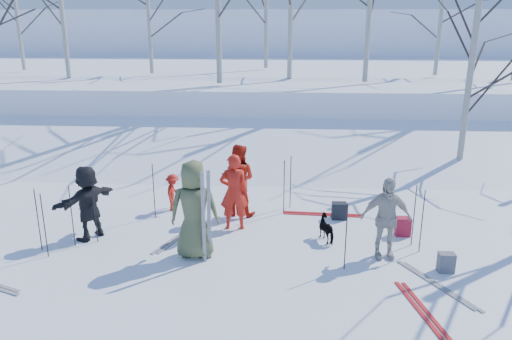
# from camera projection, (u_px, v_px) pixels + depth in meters

# --- Properties ---
(ground) EXTENTS (120.00, 120.00, 0.00)m
(ground) POSITION_uv_depth(u_px,v_px,m) (252.00, 252.00, 10.20)
(ground) COLOR white
(ground) RESTS_ON ground
(snow_ramp) EXTENTS (70.00, 9.49, 4.12)m
(snow_ramp) POSITION_uv_depth(u_px,v_px,m) (266.00, 154.00, 16.83)
(snow_ramp) COLOR white
(snow_ramp) RESTS_ON ground
(snow_plateau) EXTENTS (70.00, 18.00, 2.20)m
(snow_plateau) POSITION_uv_depth(u_px,v_px,m) (273.00, 88.00, 26.11)
(snow_plateau) COLOR white
(snow_plateau) RESTS_ON ground
(far_hill) EXTENTS (90.00, 30.00, 6.00)m
(far_hill) POSITION_uv_depth(u_px,v_px,m) (279.00, 45.00, 45.84)
(far_hill) COLOR white
(far_hill) RESTS_ON ground
(skier_olive_center) EXTENTS (1.00, 0.67, 1.99)m
(skier_olive_center) POSITION_uv_depth(u_px,v_px,m) (194.00, 210.00, 9.77)
(skier_olive_center) COLOR #4B5432
(skier_olive_center) RESTS_ON ground
(skier_red_north) EXTENTS (0.67, 0.47, 1.75)m
(skier_red_north) POSITION_uv_depth(u_px,v_px,m) (234.00, 192.00, 11.11)
(skier_red_north) COLOR red
(skier_red_north) RESTS_ON ground
(skier_redor_behind) EXTENTS (0.97, 0.82, 1.75)m
(skier_redor_behind) POSITION_uv_depth(u_px,v_px,m) (238.00, 180.00, 11.92)
(skier_redor_behind) COLOR #B31C0D
(skier_redor_behind) RESTS_ON ground
(skier_red_seated) EXTENTS (0.38, 0.62, 0.93)m
(skier_red_seated) POSITION_uv_depth(u_px,v_px,m) (173.00, 192.00, 12.29)
(skier_red_seated) COLOR red
(skier_red_seated) RESTS_ON ground
(skier_cream_east) EXTENTS (1.00, 0.46, 1.67)m
(skier_cream_east) POSITION_uv_depth(u_px,v_px,m) (386.00, 218.00, 9.77)
(skier_cream_east) COLOR beige
(skier_cream_east) RESTS_ON ground
(skier_grey_west) EXTENTS (1.20, 1.55, 1.63)m
(skier_grey_west) POSITION_uv_depth(u_px,v_px,m) (88.00, 202.00, 10.64)
(skier_grey_west) COLOR black
(skier_grey_west) RESTS_ON ground
(dog) EXTENTS (0.55, 0.71, 0.55)m
(dog) POSITION_uv_depth(u_px,v_px,m) (328.00, 228.00, 10.67)
(dog) COLOR black
(dog) RESTS_ON ground
(upright_ski_left) EXTENTS (0.09, 0.16, 1.90)m
(upright_ski_left) POSITION_uv_depth(u_px,v_px,m) (203.00, 217.00, 9.51)
(upright_ski_left) COLOR silver
(upright_ski_left) RESTS_ON ground
(upright_ski_right) EXTENTS (0.12, 0.23, 1.89)m
(upright_ski_right) POSITION_uv_depth(u_px,v_px,m) (209.00, 216.00, 9.59)
(upright_ski_right) COLOR silver
(upright_ski_right) RESTS_ON ground
(ski_pair_a) EXTENTS (0.94, 1.98, 0.02)m
(ski_pair_a) POSITION_uv_depth(u_px,v_px,m) (424.00, 312.00, 8.13)
(ski_pair_a) COLOR #B21919
(ski_pair_a) RESTS_ON ground
(ski_pair_c) EXTENTS (0.42, 1.92, 0.02)m
(ski_pair_c) POSITION_uv_depth(u_px,v_px,m) (323.00, 214.00, 12.13)
(ski_pair_c) COLOR #B21919
(ski_pair_c) RESTS_ON ground
(ski_pair_d) EXTENTS (1.80, 2.07, 0.02)m
(ski_pair_d) POSITION_uv_depth(u_px,v_px,m) (437.00, 285.00, 8.96)
(ski_pair_d) COLOR silver
(ski_pair_d) RESTS_ON ground
(ski_pair_e) EXTENTS (1.48, 2.04, 0.02)m
(ski_pair_e) POSITION_uv_depth(u_px,v_px,m) (180.00, 236.00, 10.93)
(ski_pair_e) COLOR silver
(ski_pair_e) RESTS_ON ground
(ski_pole_a) EXTENTS (0.02, 0.02, 1.34)m
(ski_pole_a) POSITION_uv_depth(u_px,v_px,m) (72.00, 216.00, 10.29)
(ski_pole_a) COLOR black
(ski_pole_a) RESTS_ON ground
(ski_pole_b) EXTENTS (0.02, 0.02, 1.34)m
(ski_pole_b) POSITION_uv_depth(u_px,v_px,m) (44.00, 226.00, 9.83)
(ski_pole_b) COLOR black
(ski_pole_b) RESTS_ON ground
(ski_pole_c) EXTENTS (0.02, 0.02, 1.34)m
(ski_pole_c) POSITION_uv_depth(u_px,v_px,m) (422.00, 221.00, 10.03)
(ski_pole_c) COLOR black
(ski_pole_c) RESTS_ON ground
(ski_pole_d) EXTENTS (0.02, 0.02, 1.34)m
(ski_pole_d) POSITION_uv_depth(u_px,v_px,m) (346.00, 237.00, 9.33)
(ski_pole_d) COLOR black
(ski_pole_d) RESTS_ON ground
(ski_pole_e) EXTENTS (0.02, 0.02, 1.34)m
(ski_pole_e) POSITION_uv_depth(u_px,v_px,m) (38.00, 220.00, 10.11)
(ski_pole_e) COLOR black
(ski_pole_e) RESTS_ON ground
(ski_pole_f) EXTENTS (0.02, 0.02, 1.34)m
(ski_pole_f) POSITION_uv_depth(u_px,v_px,m) (291.00, 182.00, 12.41)
(ski_pole_f) COLOR black
(ski_pole_f) RESTS_ON ground
(ski_pole_g) EXTENTS (0.02, 0.02, 1.34)m
(ski_pole_g) POSITION_uv_depth(u_px,v_px,m) (95.00, 213.00, 10.48)
(ski_pole_g) COLOR black
(ski_pole_g) RESTS_ON ground
(ski_pole_h) EXTENTS (0.02, 0.02, 1.34)m
(ski_pole_h) POSITION_uv_depth(u_px,v_px,m) (154.00, 191.00, 11.76)
(ski_pole_h) COLOR black
(ski_pole_h) RESTS_ON ground
(ski_pole_i) EXTENTS (0.02, 0.02, 1.34)m
(ski_pole_i) POSITION_uv_depth(u_px,v_px,m) (284.00, 187.00, 12.04)
(ski_pole_i) COLOR black
(ski_pole_i) RESTS_ON ground
(ski_pole_j) EXTENTS (0.02, 0.02, 1.34)m
(ski_pole_j) POSITION_uv_depth(u_px,v_px,m) (414.00, 216.00, 10.32)
(ski_pole_j) COLOR black
(ski_pole_j) RESTS_ON ground
(backpack_red) EXTENTS (0.32, 0.22, 0.42)m
(backpack_red) POSITION_uv_depth(u_px,v_px,m) (403.00, 226.00, 10.93)
(backpack_red) COLOR maroon
(backpack_red) RESTS_ON ground
(backpack_grey) EXTENTS (0.30, 0.20, 0.38)m
(backpack_grey) POSITION_uv_depth(u_px,v_px,m) (446.00, 262.00, 9.38)
(backpack_grey) COLOR #58595F
(backpack_grey) RESTS_ON ground
(backpack_dark) EXTENTS (0.34, 0.24, 0.40)m
(backpack_dark) POSITION_uv_depth(u_px,v_px,m) (339.00, 211.00, 11.84)
(backpack_dark) COLOR black
(backpack_dark) RESTS_ON ground
(birch_plateau_b) EXTENTS (3.65, 3.65, 4.36)m
(birch_plateau_b) POSITION_uv_depth(u_px,v_px,m) (149.00, 22.00, 21.30)
(birch_plateau_b) COLOR silver
(birch_plateau_b) RESTS_ON snow_plateau
(birch_plateau_c) EXTENTS (4.68, 4.68, 5.83)m
(birch_plateau_c) POSITION_uv_depth(u_px,v_px,m) (266.00, 5.00, 23.44)
(birch_plateau_c) COLOR silver
(birch_plateau_c) RESTS_ON snow_plateau
(birch_plateau_d) EXTENTS (3.72, 3.72, 4.45)m
(birch_plateau_d) POSITION_uv_depth(u_px,v_px,m) (18.00, 20.00, 22.72)
(birch_plateau_d) COLOR silver
(birch_plateau_d) RESTS_ON snow_plateau
(birch_plateau_e) EXTENTS (4.54, 4.54, 5.63)m
(birch_plateau_e) POSITION_uv_depth(u_px,v_px,m) (61.00, 6.00, 19.86)
(birch_plateau_e) COLOR silver
(birch_plateau_e) RESTS_ON snow_plateau
(birch_plateau_g) EXTENTS (4.65, 4.65, 5.79)m
(birch_plateau_g) POSITION_uv_depth(u_px,v_px,m) (370.00, 2.00, 18.31)
(birch_plateau_g) COLOR silver
(birch_plateau_g) RESTS_ON snow_plateau
(birch_plateau_h) EXTENTS (3.58, 3.58, 4.25)m
(birch_plateau_h) POSITION_uv_depth(u_px,v_px,m) (440.00, 23.00, 20.69)
(birch_plateau_h) COLOR silver
(birch_plateau_h) RESTS_ON snow_plateau
(birch_edge_e) EXTENTS (4.20, 4.20, 5.14)m
(birch_edge_e) POSITION_uv_depth(u_px,v_px,m) (468.00, 90.00, 14.51)
(birch_edge_e) COLOR silver
(birch_edge_e) RESTS_ON ground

